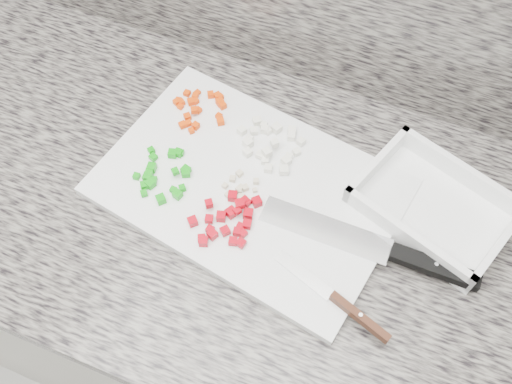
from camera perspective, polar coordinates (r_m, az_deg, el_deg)
cabinet at (r=1.37m, az=-3.91°, el=-9.88°), size 3.92×0.62×0.86m
countertop at (r=0.96m, az=-5.48°, el=-0.22°), size 3.96×0.64×0.04m
cutting_board at (r=0.93m, az=-0.68°, el=0.49°), size 0.52×0.39×0.02m
carrot_pile at (r=1.02m, az=-5.63°, el=8.43°), size 0.11×0.10×0.02m
onion_pile at (r=0.96m, az=1.33°, el=4.99°), size 0.12×0.10×0.02m
green_pepper_pile at (r=0.94m, az=-9.27°, el=1.70°), size 0.09×0.11×0.02m
red_pepper_pile at (r=0.89m, az=-2.85°, el=-2.80°), size 0.10×0.11×0.02m
garlic_pile at (r=0.92m, az=-1.71°, el=0.47°), size 0.06×0.06×0.01m
chef_knife at (r=0.89m, az=13.83°, el=-6.02°), size 0.34×0.05×0.02m
paring_knife at (r=0.84m, az=8.90°, el=-11.20°), size 0.19×0.08×0.02m
tray at (r=0.95m, az=17.23°, el=-1.51°), size 0.28×0.24×0.05m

